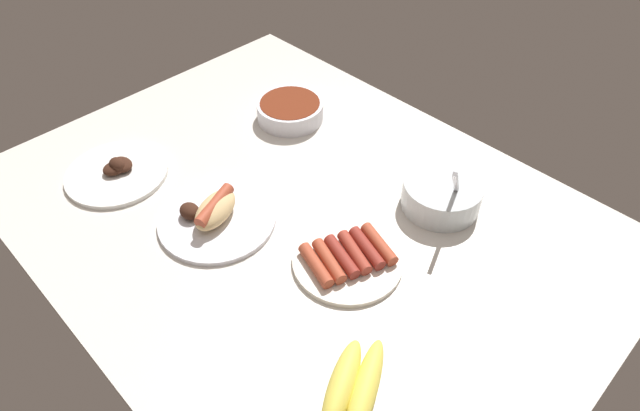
{
  "coord_description": "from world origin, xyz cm",
  "views": [
    {
      "loc": [
        56.94,
        -50.29,
        75.96
      ],
      "look_at": [
        4.32,
        2.03,
        3.0
      ],
      "focal_mm": 30.29,
      "sensor_mm": 36.0,
      "label": 1
    }
  ],
  "objects_px": {
    "plate_grilled_meat": "(117,172)",
    "bowl_coleslaw": "(442,193)",
    "banana_bunch": "(353,388)",
    "plate_sausages": "(348,258)",
    "plate_hotdog_assembled": "(215,215)",
    "bowl_chili": "(290,110)"
  },
  "relations": [
    {
      "from": "plate_hotdog_assembled",
      "to": "bowl_chili",
      "type": "bearing_deg",
      "value": 114.16
    },
    {
      "from": "banana_bunch",
      "to": "bowl_chili",
      "type": "bearing_deg",
      "value": 144.88
    },
    {
      "from": "plate_sausages",
      "to": "plate_grilled_meat",
      "type": "distance_m",
      "value": 0.54
    },
    {
      "from": "plate_hotdog_assembled",
      "to": "bowl_chili",
      "type": "distance_m",
      "value": 0.37
    },
    {
      "from": "banana_bunch",
      "to": "bowl_coleslaw",
      "type": "relative_size",
      "value": 1.17
    },
    {
      "from": "plate_grilled_meat",
      "to": "bowl_coleslaw",
      "type": "height_order",
      "value": "bowl_coleslaw"
    },
    {
      "from": "plate_sausages",
      "to": "banana_bunch",
      "type": "xyz_separation_m",
      "value": [
        0.18,
        -0.18,
        0.01
      ]
    },
    {
      "from": "plate_grilled_meat",
      "to": "bowl_coleslaw",
      "type": "relative_size",
      "value": 1.37
    },
    {
      "from": "plate_hotdog_assembled",
      "to": "plate_grilled_meat",
      "type": "xyz_separation_m",
      "value": [
        -0.26,
        -0.07,
        -0.01
      ]
    },
    {
      "from": "plate_hotdog_assembled",
      "to": "plate_grilled_meat",
      "type": "bearing_deg",
      "value": -165.87
    },
    {
      "from": "bowl_chili",
      "to": "banana_bunch",
      "type": "xyz_separation_m",
      "value": [
        0.58,
        -0.41,
        -0.01
      ]
    },
    {
      "from": "plate_hotdog_assembled",
      "to": "bowl_coleslaw",
      "type": "bearing_deg",
      "value": 51.01
    },
    {
      "from": "plate_sausages",
      "to": "banana_bunch",
      "type": "relative_size",
      "value": 1.11
    },
    {
      "from": "plate_hotdog_assembled",
      "to": "plate_grilled_meat",
      "type": "distance_m",
      "value": 0.27
    },
    {
      "from": "bowl_chili",
      "to": "banana_bunch",
      "type": "relative_size",
      "value": 0.86
    },
    {
      "from": "banana_bunch",
      "to": "bowl_coleslaw",
      "type": "distance_m",
      "value": 0.44
    },
    {
      "from": "plate_sausages",
      "to": "plate_grilled_meat",
      "type": "xyz_separation_m",
      "value": [
        -0.51,
        -0.17,
        -0.0
      ]
    },
    {
      "from": "plate_sausages",
      "to": "bowl_coleslaw",
      "type": "height_order",
      "value": "bowl_coleslaw"
    },
    {
      "from": "plate_grilled_meat",
      "to": "banana_bunch",
      "type": "relative_size",
      "value": 1.17
    },
    {
      "from": "bowl_chili",
      "to": "bowl_coleslaw",
      "type": "xyz_separation_m",
      "value": [
        0.43,
        0.01,
        0.01
      ]
    },
    {
      "from": "plate_grilled_meat",
      "to": "banana_bunch",
      "type": "height_order",
      "value": "plate_grilled_meat"
    },
    {
      "from": "plate_hotdog_assembled",
      "to": "bowl_coleslaw",
      "type": "distance_m",
      "value": 0.45
    }
  ]
}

